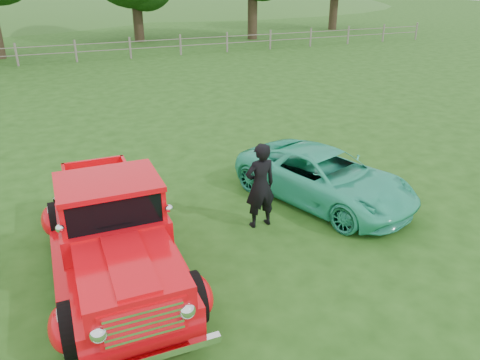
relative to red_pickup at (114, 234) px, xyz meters
name	(u,v)px	position (x,y,z in m)	size (l,w,h in m)	color
ground	(212,285)	(1.35, -0.85, -0.80)	(140.00, 140.00, 0.00)	#1F4813
distant_hills	(18,52)	(-2.74, 58.61, -5.34)	(116.00, 60.00, 18.00)	#306324
fence_line	(76,51)	(1.35, 21.15, -0.19)	(48.00, 0.12, 1.20)	slate
red_pickup	(114,234)	(0.00, 0.00, 0.00)	(2.24, 4.99, 1.78)	black
teal_sedan	(325,177)	(4.64, 1.06, -0.23)	(1.88, 4.09, 1.14)	#30C298
man	(260,186)	(2.89, 0.62, 0.07)	(0.63, 0.41, 1.73)	black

